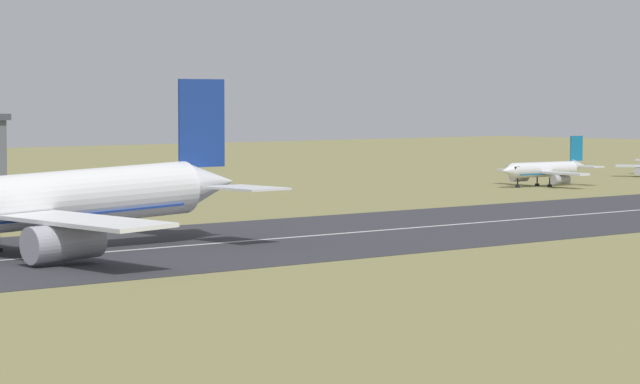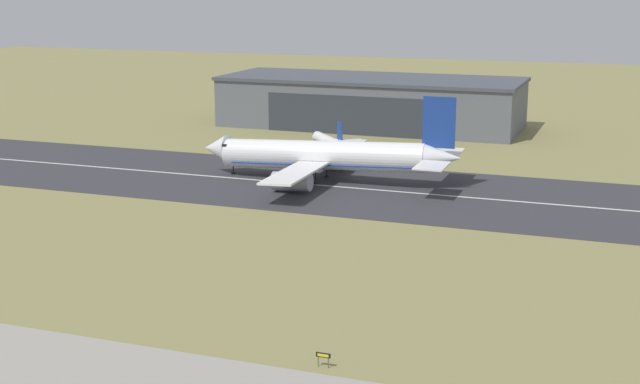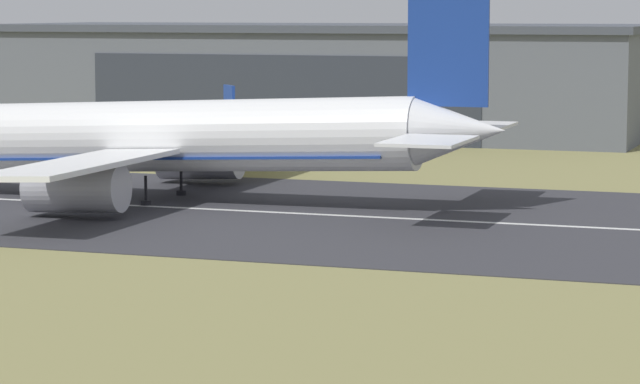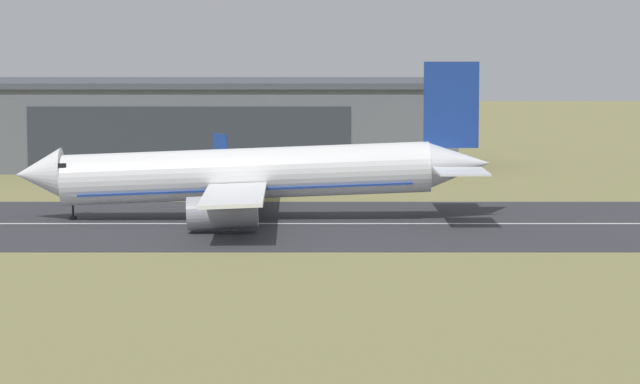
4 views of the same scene
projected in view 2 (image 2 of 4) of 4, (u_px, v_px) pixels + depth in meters
ground_plane at (482, 303)px, 110.38m from camera, size 699.81×699.81×0.00m
runway_strip at (536, 203)px, 160.18m from camera, size 459.81×43.11×0.06m
runway_centreline at (536, 203)px, 160.17m from camera, size 413.83×0.70×0.01m
hangar_building at (371, 102)px, 243.38m from camera, size 81.31×30.92×13.59m
airplane_landing at (325, 156)px, 176.76m from camera, size 53.94×47.84×17.89m
airplane_parked_centre at (328, 141)px, 206.97m from camera, size 17.54×17.83×8.22m
runway_sign at (323, 356)px, 91.80m from camera, size 1.58×0.14×1.60m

